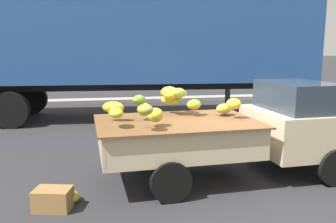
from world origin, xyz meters
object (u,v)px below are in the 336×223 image
Objects in this scene: pickup_truck at (275,126)px; fallen_banana_bunch_near_tailgate at (70,196)px; produce_crate at (53,199)px; semi_trailer at (130,42)px.

pickup_truck reaches higher than fallen_banana_bunch_near_tailgate.
pickup_truck is 4.05m from produce_crate.
produce_crate is (-3.88, -0.91, -0.73)m from pickup_truck.
fallen_banana_bunch_near_tailgate is at bearing -172.27° from pickup_truck.
semi_trailer reaches higher than pickup_truck.
pickup_truck is 3.81m from fallen_banana_bunch_near_tailgate.
pickup_truck is 0.41× the size of semi_trailer.
fallen_banana_bunch_near_tailgate is at bearing 44.09° from produce_crate.
semi_trailer is (-2.24, 5.88, 1.65)m from pickup_truck.
fallen_banana_bunch_near_tailgate is (-1.42, -6.58, -2.45)m from semi_trailer.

